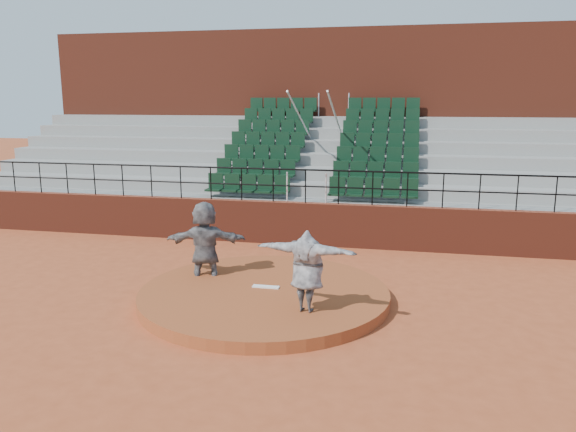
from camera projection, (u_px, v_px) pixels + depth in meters
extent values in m
plane|color=#A54825|center=(264.00, 300.00, 12.43)|extent=(90.00, 90.00, 0.00)
cylinder|color=brown|center=(264.00, 295.00, 12.40)|extent=(5.50, 5.50, 0.25)
cube|color=white|center=(266.00, 287.00, 12.52)|extent=(0.60, 0.15, 0.03)
cube|color=maroon|center=(305.00, 224.00, 17.08)|extent=(24.00, 0.30, 1.30)
cylinder|color=black|center=(306.00, 170.00, 16.74)|extent=(24.00, 0.05, 0.05)
cylinder|color=black|center=(305.00, 186.00, 16.84)|extent=(24.00, 0.04, 0.04)
cylinder|color=black|center=(14.00, 177.00, 18.90)|extent=(0.04, 0.04, 1.00)
cylinder|color=black|center=(40.00, 178.00, 18.70)|extent=(0.04, 0.04, 1.00)
cylinder|color=black|center=(67.00, 179.00, 18.49)|extent=(0.04, 0.04, 1.00)
cylinder|color=black|center=(95.00, 179.00, 18.29)|extent=(0.04, 0.04, 1.00)
cylinder|color=black|center=(123.00, 180.00, 18.08)|extent=(0.04, 0.04, 1.00)
cylinder|color=black|center=(151.00, 181.00, 17.87)|extent=(0.04, 0.04, 1.00)
cylinder|color=black|center=(181.00, 182.00, 17.67)|extent=(0.04, 0.04, 1.00)
cylinder|color=black|center=(211.00, 183.00, 17.46)|extent=(0.04, 0.04, 1.00)
cylinder|color=black|center=(242.00, 184.00, 17.26)|extent=(0.04, 0.04, 1.00)
cylinder|color=black|center=(273.00, 185.00, 17.05)|extent=(0.04, 0.04, 1.00)
cylinder|color=black|center=(305.00, 186.00, 16.84)|extent=(0.04, 0.04, 1.00)
cylinder|color=black|center=(339.00, 187.00, 16.64)|extent=(0.04, 0.04, 1.00)
cylinder|color=black|center=(373.00, 189.00, 16.43)|extent=(0.04, 0.04, 1.00)
cylinder|color=black|center=(407.00, 190.00, 16.23)|extent=(0.04, 0.04, 1.00)
cylinder|color=black|center=(443.00, 191.00, 16.02)|extent=(0.04, 0.04, 1.00)
cylinder|color=black|center=(480.00, 192.00, 15.82)|extent=(0.04, 0.04, 1.00)
cylinder|color=black|center=(517.00, 193.00, 15.61)|extent=(0.04, 0.04, 1.00)
cylinder|color=black|center=(556.00, 195.00, 15.40)|extent=(0.04, 0.04, 1.00)
cube|color=gray|center=(309.00, 220.00, 17.63)|extent=(24.00, 0.85, 1.30)
cube|color=black|center=(248.00, 186.00, 17.84)|extent=(2.75, 0.48, 0.72)
cube|color=black|center=(373.00, 190.00, 17.03)|extent=(2.75, 0.48, 0.72)
cube|color=gray|center=(313.00, 208.00, 18.40)|extent=(24.00, 0.85, 1.70)
cube|color=black|center=(255.00, 170.00, 18.57)|extent=(2.75, 0.48, 0.72)
cube|color=black|center=(375.00, 173.00, 17.76)|extent=(2.75, 0.48, 0.72)
cube|color=gray|center=(317.00, 198.00, 19.17)|extent=(24.00, 0.85, 2.10)
cube|color=black|center=(261.00, 156.00, 19.30)|extent=(2.75, 0.48, 0.72)
cube|color=black|center=(377.00, 158.00, 18.49)|extent=(2.75, 0.48, 0.72)
cube|color=gray|center=(321.00, 189.00, 19.95)|extent=(24.00, 0.85, 2.50)
cube|color=black|center=(267.00, 142.00, 20.03)|extent=(2.75, 0.48, 0.72)
cube|color=black|center=(379.00, 144.00, 19.22)|extent=(2.75, 0.48, 0.72)
cube|color=gray|center=(325.00, 180.00, 20.72)|extent=(24.00, 0.85, 2.90)
cube|color=black|center=(273.00, 130.00, 20.77)|extent=(2.75, 0.48, 0.72)
cube|color=black|center=(380.00, 131.00, 19.95)|extent=(2.75, 0.48, 0.72)
cube|color=gray|center=(328.00, 171.00, 21.49)|extent=(24.00, 0.85, 3.30)
cube|color=black|center=(278.00, 118.00, 21.50)|extent=(2.75, 0.48, 0.72)
cube|color=black|center=(382.00, 119.00, 20.68)|extent=(2.75, 0.48, 0.72)
cube|color=gray|center=(331.00, 164.00, 22.26)|extent=(24.00, 0.85, 3.70)
cube|color=black|center=(283.00, 107.00, 22.23)|extent=(2.75, 0.48, 0.72)
cube|color=black|center=(383.00, 107.00, 21.42)|extent=(2.75, 0.48, 0.72)
cylinder|color=silver|center=(305.00, 127.00, 19.63)|extent=(0.06, 5.97, 2.46)
cylinder|color=silver|center=(339.00, 128.00, 19.38)|extent=(0.06, 5.97, 2.46)
cube|color=maroon|center=(338.00, 119.00, 23.76)|extent=(24.00, 3.00, 7.10)
imported|color=black|center=(307.00, 271.00, 10.98)|extent=(2.08, 0.84, 1.65)
imported|color=black|center=(205.00, 243.00, 13.28)|extent=(1.98, 0.99, 2.04)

